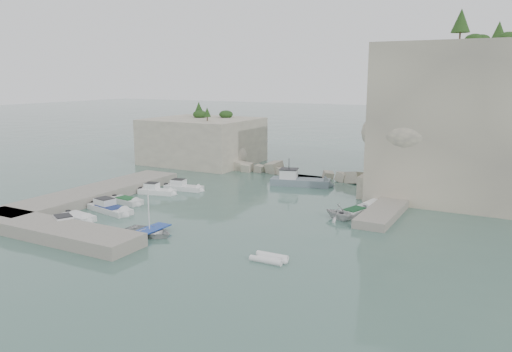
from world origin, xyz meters
The scene contains 23 objects.
ground centered at (0.00, 0.00, 0.00)m, with size 400.00×400.00×0.00m, color #476B60.
cliff_east centered at (23.00, 23.00, 8.50)m, with size 26.00×22.00×17.00m, color beige.
cliff_terrace centered at (13.00, 18.00, 1.25)m, with size 8.00×10.00×2.50m, color beige.
outcrop_west centered at (-20.00, 25.00, 3.50)m, with size 16.00×14.00×7.00m, color beige.
quay_west centered at (-17.00, -1.00, 0.55)m, with size 5.00×24.00×1.10m, color #9E9689.
quay_south centered at (-10.00, -12.50, 0.55)m, with size 18.00×4.00×1.10m, color #9E9689.
ledge_east centered at (13.50, 10.00, 0.40)m, with size 3.00×16.00×0.80m, color #9E9689.
breakwater centered at (-1.00, 22.00, 0.70)m, with size 28.00×3.00×1.40m, color beige.
motorboat_a centered at (-10.72, 7.39, 0.00)m, with size 5.21×1.55×1.40m, color white, non-canonical shape.
motorboat_b centered at (-12.26, 4.25, 0.00)m, with size 4.71×1.54×1.40m, color white, non-canonical shape.
motorboat_c centered at (-12.33, -0.78, 0.00)m, with size 4.29×1.56×0.70m, color silver, non-canonical shape.
motorboat_d centered at (-11.34, -4.23, 0.00)m, with size 6.14×1.83×1.40m, color silver, non-canonical shape.
motorboat_e centered at (-11.80, -7.84, 0.00)m, with size 3.91×1.60×0.70m, color silver, non-canonical shape.
motorboat_f centered at (-9.89, -11.01, 0.00)m, with size 6.01×1.79×1.40m, color silver, non-canonical shape.
rowboat centered at (-2.76, -8.22, 0.00)m, with size 3.23×4.52×0.94m, color silver.
inflatable_dinghy centered at (9.12, -8.71, 0.00)m, with size 2.82×1.37×0.44m, color silver, non-canonical shape.
tender_east_a centered at (10.11, 4.26, 0.00)m, with size 2.75×3.18×1.68m, color silver.
tender_east_b centered at (10.82, 6.63, 0.00)m, with size 4.66×1.59×0.70m, color silver, non-canonical shape.
tender_east_c centered at (11.92, 10.93, 0.00)m, with size 5.65×1.83×0.70m, color white, non-canonical shape.
tender_east_d centered at (10.63, 14.92, 0.00)m, with size 1.76×4.67×1.81m, color white.
work_boat centered at (0.62, 16.57, 0.00)m, with size 8.12×2.40×2.20m, color slate, non-canonical shape.
rowboat_mast centered at (-2.76, -8.22, 2.57)m, with size 0.10×0.10×4.20m, color white.
vegetation centered at (17.83, 24.40, 17.93)m, with size 53.48×13.88×13.40m.
Camera 1 is at (25.10, -40.15, 13.47)m, focal length 35.00 mm.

